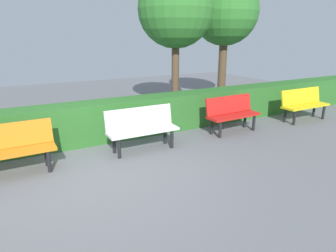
# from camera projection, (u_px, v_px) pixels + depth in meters

# --- Properties ---
(ground_plane) EXTENTS (21.65, 21.65, 0.00)m
(ground_plane) POSITION_uv_depth(u_px,v_px,m) (95.00, 175.00, 4.92)
(ground_plane) COLOR slate
(bench_yellow) EXTENTS (1.49, 0.47, 0.86)m
(bench_yellow) POSITION_uv_depth(u_px,v_px,m) (304.00, 103.00, 8.00)
(bench_yellow) COLOR yellow
(bench_yellow) RESTS_ON ground_plane
(bench_red) EXTENTS (1.39, 0.52, 0.86)m
(bench_red) POSITION_uv_depth(u_px,v_px,m) (232.00, 112.00, 7.02)
(bench_red) COLOR red
(bench_red) RESTS_ON ground_plane
(bench_white) EXTENTS (1.44, 0.46, 0.86)m
(bench_white) POSITION_uv_depth(u_px,v_px,m) (142.00, 127.00, 5.90)
(bench_white) COLOR white
(bench_white) RESTS_ON ground_plane
(bench_orange) EXTENTS (1.60, 0.49, 0.86)m
(bench_orange) POSITION_uv_depth(u_px,v_px,m) (3.00, 148.00, 4.77)
(bench_orange) COLOR orange
(bench_orange) RESTS_ON ground_plane
(hedge_row) EXTENTS (17.65, 0.66, 0.87)m
(hedge_row) POSITION_uv_depth(u_px,v_px,m) (121.00, 118.00, 6.68)
(hedge_row) COLOR #2D6B28
(hedge_row) RESTS_ON ground_plane
(tree_near) EXTENTS (2.20, 2.20, 4.10)m
(tree_near) POSITION_uv_depth(u_px,v_px,m) (225.00, 13.00, 9.69)
(tree_near) COLOR brown
(tree_near) RESTS_ON ground_plane
(tree_mid) EXTENTS (2.16, 2.16, 4.04)m
(tree_mid) POSITION_uv_depth(u_px,v_px,m) (176.00, 10.00, 8.20)
(tree_mid) COLOR brown
(tree_mid) RESTS_ON ground_plane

